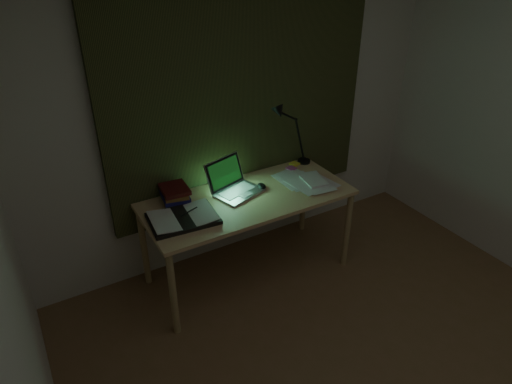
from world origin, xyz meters
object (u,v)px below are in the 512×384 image
(desk, at_px, (248,237))
(desk_lamp, at_px, (306,130))
(book_stack, at_px, (176,194))
(laptop, at_px, (239,179))
(loose_papers, at_px, (307,182))
(open_textbook, at_px, (183,218))

(desk, bearing_deg, desk_lamp, 21.25)
(book_stack, relative_size, desk_lamp, 0.38)
(book_stack, bearing_deg, laptop, -16.59)
(book_stack, bearing_deg, desk, -23.82)
(laptop, distance_m, book_stack, 0.47)
(laptop, bearing_deg, book_stack, 145.99)
(laptop, height_order, book_stack, laptop)
(loose_papers, height_order, desk_lamp, desk_lamp)
(desk, xyz_separation_m, laptop, (-0.03, 0.08, 0.48))
(book_stack, bearing_deg, open_textbook, -102.00)
(laptop, bearing_deg, loose_papers, -29.77)
(laptop, distance_m, loose_papers, 0.57)
(book_stack, height_order, desk_lamp, desk_lamp)
(desk, distance_m, book_stack, 0.67)
(desk, distance_m, laptop, 0.49)
(loose_papers, distance_m, desk_lamp, 0.47)
(laptop, xyz_separation_m, desk_lamp, (0.74, 0.20, 0.17))
(book_stack, distance_m, desk_lamp, 1.21)
(open_textbook, relative_size, desk_lamp, 0.78)
(desk, height_order, book_stack, book_stack)
(open_textbook, bearing_deg, desk, 10.05)
(laptop, distance_m, desk_lamp, 0.78)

